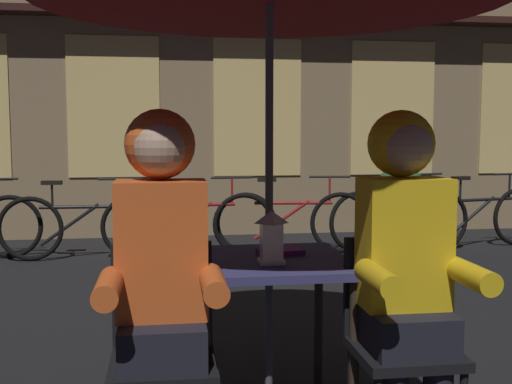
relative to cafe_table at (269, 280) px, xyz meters
name	(u,v)px	position (x,y,z in m)	size (l,w,h in m)	color
cafe_table	(269,280)	(0.00, 0.00, 0.00)	(0.72, 0.72, 0.74)	navy
lantern	(271,236)	(-0.01, -0.11, 0.22)	(0.11, 0.11, 0.23)	white
chair_left	(163,344)	(-0.48, -0.37, -0.15)	(0.40, 0.40, 0.87)	black
chair_right	(399,333)	(0.48, -0.37, -0.15)	(0.40, 0.40, 0.87)	black
person_left_hooded	(161,256)	(-0.48, -0.43, 0.21)	(0.45, 0.56, 1.40)	black
person_right_hooded	(406,250)	(0.48, -0.43, 0.21)	(0.45, 0.56, 1.40)	black
bicycle_second	(82,226)	(-1.31, 3.77, -0.29)	(1.68, 0.09, 0.84)	black
bicycle_third	(195,224)	(-0.16, 3.78, -0.29)	(1.68, 0.14, 0.84)	black
bicycle_fourth	(293,221)	(0.89, 3.81, -0.29)	(1.68, 0.24, 0.84)	black
bicycle_fifth	(396,218)	(2.08, 3.92, -0.29)	(1.64, 0.44, 0.84)	black
bicycle_furthest	(480,217)	(3.04, 3.82, -0.29)	(1.65, 0.39, 0.84)	black
book	(280,251)	(0.07, 0.09, 0.11)	(0.20, 0.14, 0.02)	#661E7A
potted_plant	(400,199)	(2.16, 3.99, -0.09)	(0.60, 0.60, 0.92)	brown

